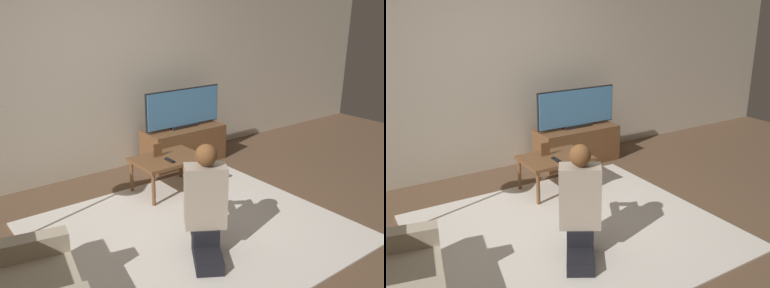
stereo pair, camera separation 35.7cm
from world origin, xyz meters
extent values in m
plane|color=brown|center=(0.00, 0.00, 0.00)|extent=(10.00, 10.00, 0.00)
cube|color=beige|center=(0.00, 1.93, 1.30)|extent=(10.00, 0.06, 2.60)
cube|color=silver|center=(0.00, 0.00, 0.01)|extent=(2.70, 2.39, 0.02)
cube|color=brown|center=(1.02, 1.56, 0.24)|extent=(1.09, 0.45, 0.48)
cube|color=black|center=(1.02, 1.56, 0.50)|extent=(0.38, 0.08, 0.04)
cube|color=black|center=(1.02, 1.56, 0.75)|extent=(1.13, 0.03, 0.49)
cube|color=#4C8CC6|center=(1.02, 1.56, 0.75)|extent=(1.10, 0.04, 0.46)
cube|color=brown|center=(0.32, 0.90, 0.39)|extent=(0.75, 0.54, 0.04)
cylinder|color=brown|center=(-0.01, 0.67, 0.19)|extent=(0.04, 0.04, 0.37)
cylinder|color=brown|center=(0.66, 0.67, 0.19)|extent=(0.04, 0.04, 0.37)
cylinder|color=brown|center=(-0.01, 1.12, 0.19)|extent=(0.04, 0.04, 0.37)
cylinder|color=brown|center=(0.66, 1.12, 0.19)|extent=(0.04, 0.04, 0.37)
cube|color=#B7A88E|center=(-1.65, -0.08, 0.26)|extent=(0.85, 0.30, 0.53)
cube|color=black|center=(-0.21, -0.47, 0.07)|extent=(0.41, 0.47, 0.11)
cube|color=black|center=(-0.13, -0.33, 0.20)|extent=(0.31, 0.32, 0.14)
cube|color=tan|center=(-0.13, -0.33, 0.53)|extent=(0.39, 0.35, 0.53)
sphere|color=tan|center=(-0.13, -0.33, 0.88)|extent=(0.17, 0.17, 0.17)
sphere|color=brown|center=(-0.14, -0.35, 0.89)|extent=(0.18, 0.18, 0.18)
cube|color=black|center=(0.06, -0.01, 0.56)|extent=(0.13, 0.11, 0.04)
cylinder|color=tan|center=(0.09, -0.17, 0.56)|extent=(0.22, 0.29, 0.07)
cylinder|color=tan|center=(-0.09, -0.06, 0.56)|extent=(0.22, 0.29, 0.07)
cube|color=brown|center=(0.25, 0.99, 0.48)|extent=(0.11, 0.01, 0.15)
cube|color=black|center=(0.27, 0.79, 0.42)|extent=(0.04, 0.15, 0.02)
camera|label=1|loc=(-2.13, -2.80, 2.03)|focal=40.00mm
camera|label=2|loc=(-1.83, -3.00, 2.03)|focal=40.00mm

